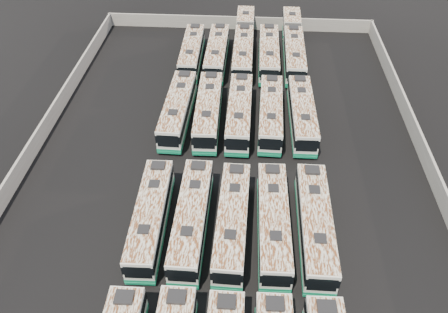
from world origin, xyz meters
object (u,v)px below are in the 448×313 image
Objects in this scene: bus_midback_far_left at (178,109)px; bus_back_center at (244,43)px; bus_back_right at (269,54)px; bus_midfront_center at (232,221)px; bus_midfront_left at (192,218)px; bus_back_left at (217,53)px; bus_midfront_far_left at (151,216)px; bus_midfront_right at (273,222)px; bus_midback_far_right at (302,114)px; bus_midback_center at (239,112)px; bus_back_far_right at (293,44)px; bus_midfront_far_right at (315,224)px; bus_midback_right at (271,113)px; bus_back_far_left at (192,52)px; bus_midback_left at (208,111)px.

bus_midback_far_left is 0.65× the size of bus_back_center.
bus_midfront_center is at bearing -96.47° from bus_back_right.
bus_back_left is (-0.11, 32.21, 0.01)m from bus_midfront_left.
bus_midfront_right is at bearing -1.10° from bus_midfront_far_left.
bus_midback_far_right reaches higher than bus_midfront_center.
bus_midfront_right is at bearing -83.65° from bus_back_center.
bus_midback_center is 1.01× the size of bus_back_left.
bus_midback_far_right is at bearing 47.31° from bus_midfront_far_left.
bus_midfront_left is at bearing -103.08° from bus_back_right.
bus_back_left is at bearing -178.80° from bus_back_right.
bus_midfront_left is 0.64× the size of bus_back_far_right.
bus_midback_far_right is at bearing 90.25° from bus_midfront_far_right.
bus_back_far_right is at bearing 65.54° from bus_midfront_far_left.
bus_midfront_far_left is 11.57m from bus_midfront_right.
bus_midfront_left is at bearing -0.74° from bus_midfront_far_left.
bus_back_far_right is (3.74, 18.38, 0.04)m from bus_midback_right.
bus_back_center reaches higher than bus_midfront_far_left.
bus_back_left is (-3.94, 32.32, 0.04)m from bus_midfront_center.
bus_midback_far_right is (0.01, 17.51, -0.03)m from bus_midfront_far_right.
bus_back_left is 7.74m from bus_back_right.
bus_back_right reaches higher than bus_midfront_left.
bus_back_far_left is 0.63× the size of bus_back_far_right.
bus_midback_far_left reaches higher than bus_midfront_far_right.
bus_midfront_left reaches higher than bus_midback_far_right.
bus_midback_right is at bearing -89.60° from bus_back_right.
bus_midback_center is 16.80m from bus_back_far_left.
bus_back_far_right is at bearing 1.36° from bus_back_center.
bus_midfront_center is 3.83m from bus_midfront_right.
bus_midback_far_right is 21.30m from bus_back_far_left.
bus_midback_left is (-7.70, 17.31, 0.05)m from bus_midfront_right.
bus_midback_center is 7.70m from bus_midback_far_right.
bus_midback_right is 1.00× the size of bus_back_far_left.
bus_midback_center is at bearing 64.59° from bus_midfront_far_left.
bus_midback_left is 11.56m from bus_midback_far_right.
bus_midback_left is (-3.87, 17.43, 0.07)m from bus_midfront_center.
bus_back_far_left is at bearing 97.44° from bus_midfront_left.
bus_back_far_left is 15.73m from bus_back_far_right.
bus_midback_center is at bearing -111.46° from bus_back_far_right.
bus_midfront_far_right reaches higher than bus_midfront_left.
bus_midfront_center is 0.99× the size of bus_midback_far_right.
bus_midback_far_right is at bearing -44.43° from bus_back_far_left.
bus_midback_right is (3.85, 17.54, 0.00)m from bus_midfront_center.
bus_midback_right is at bearing -77.82° from bus_back_center.
bus_back_center is (7.69, 3.48, 0.05)m from bus_back_far_left.
bus_midfront_center is 0.99× the size of bus_midfront_right.
bus_midfront_center is 19.09m from bus_midback_far_left.
bus_back_right is (-0.04, 32.34, 0.05)m from bus_midfront_right.
bus_back_far_right reaches higher than bus_back_far_left.
bus_midfront_far_left is 7.74m from bus_midfront_center.
bus_back_far_left is 3.77m from bus_back_left.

